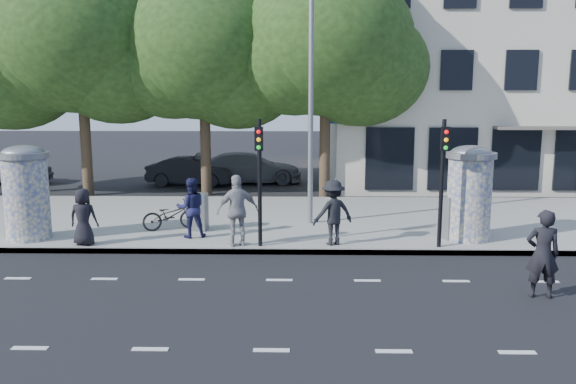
{
  "coord_description": "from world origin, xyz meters",
  "views": [
    {
      "loc": [
        0.44,
        -10.83,
        4.08
      ],
      "look_at": [
        0.16,
        3.5,
        1.68
      ],
      "focal_mm": 35.0,
      "sensor_mm": 36.0,
      "label": 1
    }
  ],
  "objects_px": {
    "ped_a": "(83,217)",
    "bicycle": "(171,215)",
    "street_lamp": "(311,75)",
    "ped_d": "(333,213)",
    "ad_column_left": "(26,190)",
    "traffic_pole_near": "(259,170)",
    "traffic_pole_far": "(443,170)",
    "ped_c": "(191,208)",
    "ad_column_right": "(469,191)",
    "ped_e": "(238,211)",
    "cabinet_left": "(198,212)",
    "car_left": "(3,168)",
    "man_road": "(543,254)",
    "car_mid": "(191,171)",
    "cabinet_right": "(452,217)",
    "car_right": "(249,168)"
  },
  "relations": [
    {
      "from": "ped_a",
      "to": "bicycle",
      "type": "xyz_separation_m",
      "value": [
        1.94,
        1.83,
        -0.33
      ]
    },
    {
      "from": "traffic_pole_near",
      "to": "car_mid",
      "type": "relative_size",
      "value": 0.84
    },
    {
      "from": "street_lamp",
      "to": "ped_a",
      "type": "height_order",
      "value": "street_lamp"
    },
    {
      "from": "ped_c",
      "to": "cabinet_left",
      "type": "xyz_separation_m",
      "value": [
        0.04,
        0.86,
        -0.29
      ]
    },
    {
      "from": "cabinet_left",
      "to": "cabinet_right",
      "type": "xyz_separation_m",
      "value": [
        7.37,
        -0.86,
        0.05
      ]
    },
    {
      "from": "traffic_pole_far",
      "to": "ped_a",
      "type": "relative_size",
      "value": 2.19
    },
    {
      "from": "ped_d",
      "to": "cabinet_right",
      "type": "xyz_separation_m",
      "value": [
        3.41,
        0.74,
        -0.28
      ]
    },
    {
      "from": "ped_d",
      "to": "car_left",
      "type": "bearing_deg",
      "value": -60.22
    },
    {
      "from": "street_lamp",
      "to": "traffic_pole_far",
      "type": "bearing_deg",
      "value": -39.88
    },
    {
      "from": "cabinet_left",
      "to": "car_mid",
      "type": "bearing_deg",
      "value": 111.53
    },
    {
      "from": "cabinet_right",
      "to": "car_right",
      "type": "height_order",
      "value": "car_right"
    },
    {
      "from": "street_lamp",
      "to": "cabinet_right",
      "type": "height_order",
      "value": "street_lamp"
    },
    {
      "from": "cabinet_right",
      "to": "traffic_pole_far",
      "type": "bearing_deg",
      "value": -144.59
    },
    {
      "from": "traffic_pole_near",
      "to": "man_road",
      "type": "height_order",
      "value": "traffic_pole_near"
    },
    {
      "from": "traffic_pole_near",
      "to": "cabinet_left",
      "type": "bearing_deg",
      "value": 137.37
    },
    {
      "from": "ped_e",
      "to": "cabinet_right",
      "type": "distance_m",
      "value": 6.06
    },
    {
      "from": "ad_column_left",
      "to": "bicycle",
      "type": "bearing_deg",
      "value": 17.34
    },
    {
      "from": "traffic_pole_near",
      "to": "ped_c",
      "type": "relative_size",
      "value": 1.99
    },
    {
      "from": "ped_a",
      "to": "ped_d",
      "type": "bearing_deg",
      "value": -175.91
    },
    {
      "from": "ped_a",
      "to": "cabinet_right",
      "type": "bearing_deg",
      "value": -172.29
    },
    {
      "from": "ped_a",
      "to": "ped_c",
      "type": "height_order",
      "value": "ped_c"
    },
    {
      "from": "ped_e",
      "to": "bicycle",
      "type": "height_order",
      "value": "ped_e"
    },
    {
      "from": "cabinet_right",
      "to": "car_mid",
      "type": "height_order",
      "value": "cabinet_right"
    },
    {
      "from": "ad_column_right",
      "to": "ped_e",
      "type": "height_order",
      "value": "ad_column_right"
    },
    {
      "from": "ad_column_right",
      "to": "ped_d",
      "type": "distance_m",
      "value": 3.93
    },
    {
      "from": "cabinet_right",
      "to": "car_right",
      "type": "distance_m",
      "value": 13.34
    },
    {
      "from": "ped_d",
      "to": "cabinet_right",
      "type": "height_order",
      "value": "ped_d"
    },
    {
      "from": "traffic_pole_near",
      "to": "man_road",
      "type": "distance_m",
      "value": 7.05
    },
    {
      "from": "street_lamp",
      "to": "ped_d",
      "type": "distance_m",
      "value": 4.61
    },
    {
      "from": "car_mid",
      "to": "cabinet_left",
      "type": "bearing_deg",
      "value": -163.29
    },
    {
      "from": "car_right",
      "to": "man_road",
      "type": "bearing_deg",
      "value": -159.48
    },
    {
      "from": "ped_c",
      "to": "cabinet_right",
      "type": "bearing_deg",
      "value": 164.48
    },
    {
      "from": "traffic_pole_far",
      "to": "ped_c",
      "type": "relative_size",
      "value": 1.99
    },
    {
      "from": "street_lamp",
      "to": "man_road",
      "type": "height_order",
      "value": "street_lamp"
    },
    {
      "from": "cabinet_left",
      "to": "cabinet_right",
      "type": "distance_m",
      "value": 7.41
    },
    {
      "from": "cabinet_left",
      "to": "ped_a",
      "type": "bearing_deg",
      "value": -138.08
    },
    {
      "from": "cabinet_left",
      "to": "man_road",
      "type": "bearing_deg",
      "value": -23.5
    },
    {
      "from": "cabinet_left",
      "to": "car_right",
      "type": "relative_size",
      "value": 0.22
    },
    {
      "from": "ad_column_left",
      "to": "ped_d",
      "type": "xyz_separation_m",
      "value": [
        8.56,
        -0.47,
        -0.5
      ]
    },
    {
      "from": "traffic_pole_near",
      "to": "ped_e",
      "type": "height_order",
      "value": "traffic_pole_near"
    },
    {
      "from": "ped_c",
      "to": "car_left",
      "type": "relative_size",
      "value": 0.38
    },
    {
      "from": "traffic_pole_far",
      "to": "ped_d",
      "type": "relative_size",
      "value": 1.92
    },
    {
      "from": "man_road",
      "to": "car_right",
      "type": "height_order",
      "value": "man_road"
    },
    {
      "from": "man_road",
      "to": "car_mid",
      "type": "xyz_separation_m",
      "value": [
        -10.15,
        15.0,
        -0.26
      ]
    },
    {
      "from": "ped_a",
      "to": "car_mid",
      "type": "relative_size",
      "value": 0.38
    },
    {
      "from": "bicycle",
      "to": "car_right",
      "type": "relative_size",
      "value": 0.33
    },
    {
      "from": "ad_column_left",
      "to": "traffic_pole_near",
      "type": "height_order",
      "value": "traffic_pole_near"
    },
    {
      "from": "street_lamp",
      "to": "ad_column_left",
      "type": "bearing_deg",
      "value": -165.06
    },
    {
      "from": "ad_column_left",
      "to": "traffic_pole_far",
      "type": "xyz_separation_m",
      "value": [
        11.4,
        -0.71,
        0.69
      ]
    },
    {
      "from": "ad_column_right",
      "to": "traffic_pole_near",
      "type": "bearing_deg",
      "value": -171.11
    }
  ]
}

